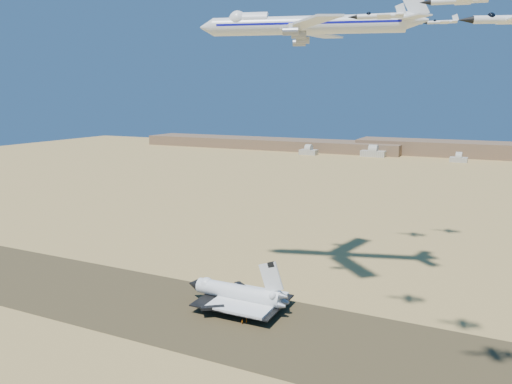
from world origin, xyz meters
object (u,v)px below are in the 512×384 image
at_px(shuttle, 238,294).
at_px(chase_jet_b, 458,0).
at_px(carrier_747, 300,25).
at_px(chase_jet_f, 441,22).
at_px(chase_jet_e, 395,26).
at_px(chase_jet_a, 379,16).
at_px(chase_jet_c, 507,19).
at_px(crew_c, 246,316).
at_px(crew_a, 247,321).
at_px(crew_b, 242,322).

xyz_separation_m(shuttle, chase_jet_b, (68.69, -28.58, 89.21)).
xyz_separation_m(carrier_747, chase_jet_f, (40.26, 63.37, 6.62)).
height_order(shuttle, chase_jet_e, chase_jet_e).
bearing_deg(chase_jet_a, chase_jet_c, -54.44).
bearing_deg(shuttle, crew_c, -44.31).
relative_size(carrier_747, chase_jet_f, 5.24).
relative_size(chase_jet_a, chase_jet_f, 0.95).
xyz_separation_m(shuttle, crew_a, (8.47, -9.71, -4.23)).
relative_size(crew_a, chase_jet_b, 0.13).
bearing_deg(shuttle, crew_b, -55.69).
height_order(chase_jet_a, chase_jet_f, chase_jet_f).
relative_size(crew_b, chase_jet_c, 0.11).
distance_m(shuttle, chase_jet_b, 116.16).
bearing_deg(chase_jet_b, crew_b, 155.60).
xyz_separation_m(shuttle, chase_jet_c, (78.43, -43.05, 82.93)).
bearing_deg(chase_jet_c, chase_jet_b, 103.50).
relative_size(crew_a, chase_jet_c, 0.12).
relative_size(chase_jet_b, chase_jet_e, 0.92).
xyz_separation_m(crew_a, chase_jet_f, (44.66, 97.21, 104.62)).
bearing_deg(chase_jet_b, chase_jet_a, 136.67).
xyz_separation_m(chase_jet_a, chase_jet_b, (19.64, -13.82, -0.03)).
bearing_deg(crew_a, chase_jet_e, -40.21).
xyz_separation_m(crew_a, crew_b, (-1.00, -1.08, -0.09)).
bearing_deg(chase_jet_b, chase_jet_f, 89.44).
bearing_deg(crew_b, chase_jet_c, -131.55).
height_order(carrier_747, chase_jet_b, carrier_747).
xyz_separation_m(chase_jet_a, chase_jet_f, (4.08, 102.26, 11.15)).
distance_m(crew_a, crew_c, 3.76).
xyz_separation_m(carrier_747, chase_jet_a, (36.18, -38.89, -4.53)).
xyz_separation_m(carrier_747, chase_jet_b, (55.82, -52.70, -4.56)).
height_order(crew_a, chase_jet_c, chase_jet_c).
xyz_separation_m(shuttle, chase_jet_e, (36.69, 72.69, 97.93)).
bearing_deg(crew_a, carrier_747, -28.71).
bearing_deg(chase_jet_e, chase_jet_c, -78.56).
distance_m(crew_a, chase_jet_e, 134.25).
bearing_deg(shuttle, chase_jet_c, -29.15).
height_order(crew_b, chase_jet_f, chase_jet_f).
distance_m(shuttle, chase_jet_f, 143.38).
bearing_deg(chase_jet_f, crew_c, -123.49).
bearing_deg(crew_c, chase_jet_e, -60.57).
xyz_separation_m(shuttle, chase_jet_f, (53.13, 87.50, 100.39)).
relative_size(chase_jet_a, chase_jet_e, 0.92).
height_order(crew_a, chase_jet_e, chase_jet_e).
bearing_deg(crew_c, shuttle, 6.31).
height_order(crew_c, chase_jet_a, chase_jet_a).
bearing_deg(crew_b, chase_jet_b, -123.31).
distance_m(crew_b, chase_jet_a, 102.47).
relative_size(crew_b, crew_c, 0.96).
relative_size(chase_jet_b, chase_jet_c, 0.93).
bearing_deg(carrier_747, crew_b, -115.13).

